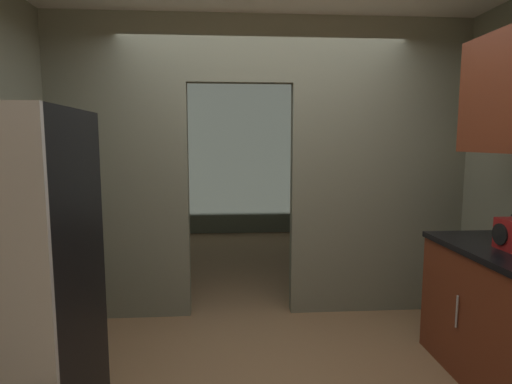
{
  "coord_description": "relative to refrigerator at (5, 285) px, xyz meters",
  "views": [
    {
      "loc": [
        -0.33,
        -2.48,
        1.6
      ],
      "look_at": [
        -0.1,
        0.65,
        1.21
      ],
      "focal_mm": 28.83,
      "sensor_mm": 36.0,
      "label": 1
    }
  ],
  "objects": [
    {
      "name": "refrigerator",
      "position": [
        0.0,
        0.0,
        0.0
      ],
      "size": [
        0.77,
        0.77,
        1.76
      ],
      "color": "black",
      "rests_on": "ground"
    },
    {
      "name": "adjoining_room_shell",
      "position": [
        1.45,
        3.96,
        0.46
      ],
      "size": [
        3.75,
        3.5,
        2.69
      ],
      "color": "gray",
      "rests_on": "ground"
    },
    {
      "name": "kitchen_partition",
      "position": [
        1.5,
        1.63,
        0.53
      ],
      "size": [
        3.75,
        0.12,
        2.69
      ],
      "color": "gray",
      "rests_on": "ground"
    }
  ]
}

